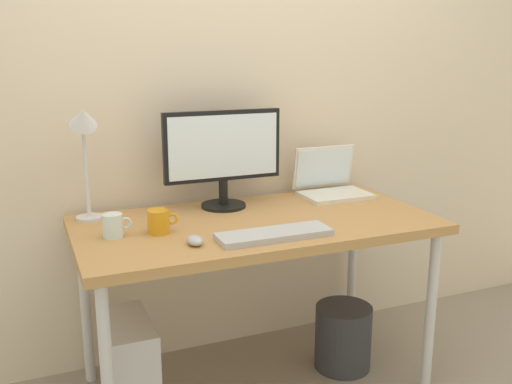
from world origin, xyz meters
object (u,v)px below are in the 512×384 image
(desk, at_px, (256,234))
(coffee_mug, at_px, (159,221))
(wastebasket, at_px, (343,337))
(glass_cup, at_px, (113,226))
(monitor, at_px, (223,153))
(laptop, at_px, (330,183))
(keyboard, at_px, (274,234))
(mouse, at_px, (195,240))
(computer_tower, at_px, (130,370))
(desk_lamp, at_px, (84,136))

(desk, height_order, coffee_mug, coffee_mug)
(desk, xyz_separation_m, wastebasket, (0.43, -0.02, -0.55))
(desk, relative_size, glass_cup, 13.29)
(coffee_mug, distance_m, wastebasket, 1.06)
(desk, bearing_deg, monitor, 103.17)
(glass_cup, bearing_deg, desk, 0.26)
(coffee_mug, distance_m, glass_cup, 0.17)
(monitor, bearing_deg, glass_cup, -154.99)
(desk, height_order, monitor, monitor)
(laptop, xyz_separation_m, keyboard, (-0.52, -0.49, -0.05))
(desk, bearing_deg, glass_cup, -179.74)
(keyboard, relative_size, wastebasket, 1.47)
(mouse, bearing_deg, wastebasket, 13.24)
(monitor, distance_m, computer_tower, 0.98)
(desk, xyz_separation_m, desk_lamp, (-0.64, 0.24, 0.42))
(monitor, xyz_separation_m, coffee_mug, (-0.35, -0.26, -0.20))
(keyboard, height_order, wastebasket, keyboard)
(computer_tower, bearing_deg, coffee_mug, 4.88)
(computer_tower, relative_size, wastebasket, 1.40)
(mouse, bearing_deg, desk_lamp, 125.22)
(coffee_mug, bearing_deg, computer_tower, -175.12)
(monitor, bearing_deg, laptop, 1.57)
(desk_lamp, xyz_separation_m, wastebasket, (1.06, -0.27, -0.96))
(coffee_mug, bearing_deg, glass_cup, 175.48)
(coffee_mug, bearing_deg, desk, 2.24)
(desk, relative_size, wastebasket, 4.91)
(keyboard, relative_size, coffee_mug, 3.69)
(monitor, distance_m, glass_cup, 0.61)
(monitor, distance_m, desk_lamp, 0.59)
(monitor, bearing_deg, desk, -76.83)
(desk, relative_size, monitor, 2.77)
(desk, distance_m, computer_tower, 0.74)
(desk, relative_size, keyboard, 3.35)
(desk_lamp, xyz_separation_m, keyboard, (0.61, -0.48, -0.34))
(laptop, bearing_deg, wastebasket, -103.82)
(monitor, bearing_deg, desk_lamp, 179.91)
(desk, bearing_deg, computer_tower, -177.06)
(computer_tower, bearing_deg, monitor, 28.44)
(desk_lamp, bearing_deg, glass_cup, -77.32)
(desk_lamp, xyz_separation_m, glass_cup, (0.06, -0.25, -0.31))
(laptop, distance_m, computer_tower, 1.25)
(monitor, relative_size, mouse, 5.91)
(desk, bearing_deg, desk_lamp, 159.10)
(monitor, bearing_deg, mouse, -121.01)
(monitor, relative_size, desk_lamp, 1.08)
(desk_lamp, relative_size, glass_cup, 4.45)
(coffee_mug, relative_size, glass_cup, 1.08)
(monitor, height_order, coffee_mug, monitor)
(desk_lamp, height_order, mouse, desk_lamp)
(desk_lamp, xyz_separation_m, computer_tower, (0.08, -0.27, -0.90))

